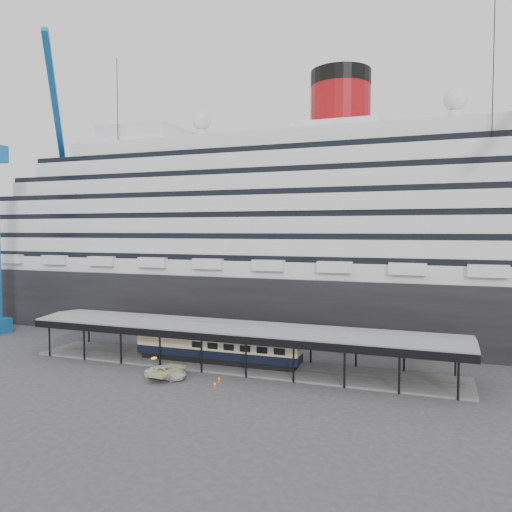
% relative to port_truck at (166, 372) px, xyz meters
% --- Properties ---
extents(ground, '(200.00, 200.00, 0.00)m').
position_rel_port_truck_xyz_m(ground, '(5.74, 2.64, -0.69)').
color(ground, '#363638').
rests_on(ground, ground).
extents(cruise_ship, '(130.00, 30.00, 43.90)m').
position_rel_port_truck_xyz_m(cruise_ship, '(5.79, 34.64, 17.66)').
color(cruise_ship, black).
rests_on(cruise_ship, ground).
extents(platform_canopy, '(56.00, 9.18, 5.30)m').
position_rel_port_truck_xyz_m(platform_canopy, '(5.74, 7.64, 1.67)').
color(platform_canopy, slate).
rests_on(platform_canopy, ground).
extents(port_truck, '(5.10, 2.61, 1.38)m').
position_rel_port_truck_xyz_m(port_truck, '(0.00, 0.00, 0.00)').
color(port_truck, silver).
rests_on(port_truck, ground).
extents(pullman_carriage, '(22.07, 3.10, 21.64)m').
position_rel_port_truck_xyz_m(pullman_carriage, '(3.07, 7.64, 1.94)').
color(pullman_carriage, black).
rests_on(pullman_carriage, ground).
extents(traffic_cone_left, '(0.47, 0.47, 0.71)m').
position_rel_port_truck_xyz_m(traffic_cone_left, '(0.24, 1.01, -0.34)').
color(traffic_cone_left, red).
rests_on(traffic_cone_left, ground).
extents(traffic_cone_mid, '(0.49, 0.49, 0.73)m').
position_rel_port_truck_xyz_m(traffic_cone_mid, '(6.80, -1.23, -0.33)').
color(traffic_cone_mid, '#D2580B').
rests_on(traffic_cone_mid, ground).
extents(traffic_cone_right, '(0.41, 0.41, 0.75)m').
position_rel_port_truck_xyz_m(traffic_cone_right, '(6.46, 0.62, -0.32)').
color(traffic_cone_right, '#F2460D').
rests_on(traffic_cone_right, ground).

